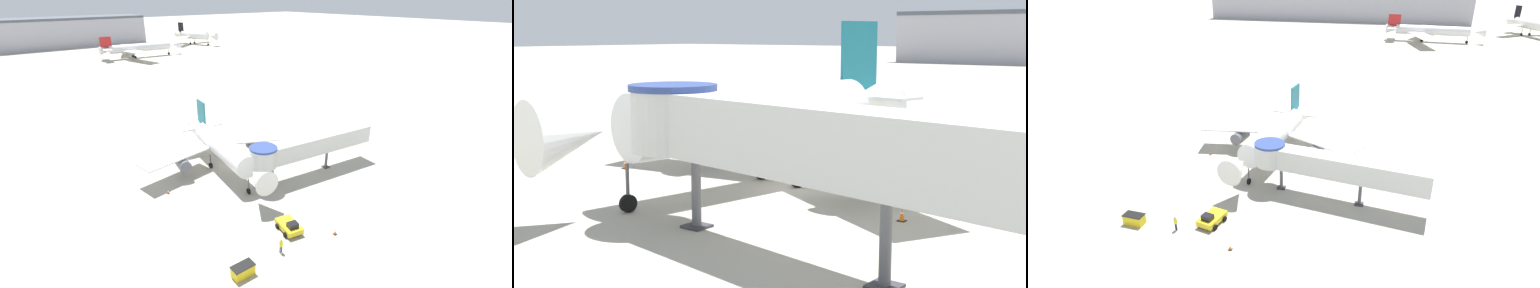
{
  "view_description": "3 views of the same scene",
  "coord_description": "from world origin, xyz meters",
  "views": [
    {
      "loc": [
        -29.34,
        -42.93,
        26.58
      ],
      "look_at": [
        3.37,
        -3.22,
        4.01
      ],
      "focal_mm": 24.0,
      "sensor_mm": 36.0,
      "label": 1
    },
    {
      "loc": [
        23.53,
        -32.14,
        8.76
      ],
      "look_at": [
        -0.21,
        -1.73,
        2.76
      ],
      "focal_mm": 50.0,
      "sensor_mm": 36.0,
      "label": 2
    },
    {
      "loc": [
        12.84,
        -55.13,
        27.82
      ],
      "look_at": [
        0.13,
        -2.04,
        3.24
      ],
      "focal_mm": 28.0,
      "sensor_mm": 36.0,
      "label": 3
    }
  ],
  "objects": [
    {
      "name": "terminal_building",
      "position": [
        -12.71,
        175.0,
        7.65
      ],
      "size": [
        136.66,
        21.49,
        15.28
      ],
      "color": "#A8A8B2",
      "rests_on": "ground_plane"
    },
    {
      "name": "pushback_tug_yellow",
      "position": [
        -4.5,
        -19.19,
        0.71
      ],
      "size": [
        2.97,
        3.83,
        1.59
      ],
      "rotation": [
        0.0,
        0.0,
        -0.23
      ],
      "color": "yellow",
      "rests_on": "ground_plane"
    },
    {
      "name": "main_airplane",
      "position": [
        -1.65,
        -0.72,
        4.04
      ],
      "size": [
        26.51,
        25.38,
        9.53
      ],
      "rotation": [
        0.0,
        0.0,
        -0.17
      ],
      "color": "white",
      "rests_on": "ground_plane"
    },
    {
      "name": "traffic_cone_apron_front",
      "position": [
        -0.72,
        -23.2,
        0.33
      ],
      "size": [
        0.42,
        0.42,
        0.7
      ],
      "color": "black",
      "rests_on": "ground_plane"
    },
    {
      "name": "background_jet_red_tail",
      "position": [
        30.95,
        114.29,
        4.38
      ],
      "size": [
        36.91,
        39.35,
        9.96
      ],
      "rotation": [
        0.0,
        0.0,
        1.5
      ],
      "color": "white",
      "rests_on": "ground_plane"
    },
    {
      "name": "service_container_yellow",
      "position": [
        -13.29,
        -21.34,
        0.63
      ],
      "size": [
        2.49,
        1.44,
        1.26
      ],
      "rotation": [
        0.0,
        0.0,
        -0.05
      ],
      "color": "yellow",
      "rests_on": "ground_plane"
    },
    {
      "name": "traffic_cone_starboard_wing",
      "position": [
        8.37,
        -2.61,
        0.29
      ],
      "size": [
        0.37,
        0.37,
        0.61
      ],
      "color": "black",
      "rests_on": "ground_plane"
    },
    {
      "name": "jet_bridge",
      "position": [
        7.6,
        -10.31,
        4.76
      ],
      "size": [
        22.59,
        6.52,
        6.45
      ],
      "rotation": [
        0.0,
        0.0,
        -0.16
      ],
      "color": "silver",
      "rests_on": "ground_plane"
    },
    {
      "name": "background_jet_black_tail",
      "position": [
        73.36,
        137.57,
        5.09
      ],
      "size": [
        26.84,
        28.26,
        11.64
      ],
      "rotation": [
        0.0,
        0.0,
        0.37
      ],
      "color": "white",
      "rests_on": "ground_plane"
    },
    {
      "name": "ground_plane",
      "position": [
        0.0,
        0.0,
        0.0
      ],
      "size": [
        800.0,
        800.0,
        0.0
      ],
      "primitive_type": "plane",
      "color": "#A8A393"
    },
    {
      "name": "traffic_cone_port_wing",
      "position": [
        -12.09,
        -1.91,
        0.29
      ],
      "size": [
        0.36,
        0.36,
        0.6
      ],
      "color": "black",
      "rests_on": "ground_plane"
    },
    {
      "name": "ground_crew_marshaller",
      "position": [
        -7.96,
        -21.36,
        1.04
      ],
      "size": [
        0.4,
        0.31,
        1.81
      ],
      "rotation": [
        0.0,
        0.0,
        5.91
      ],
      "color": "#1E2338",
      "rests_on": "ground_plane"
    }
  ]
}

